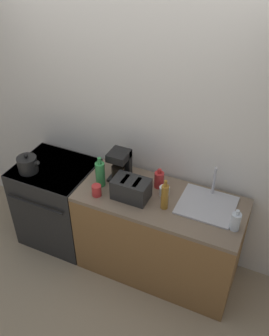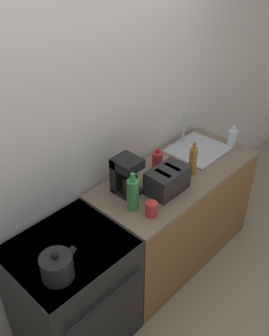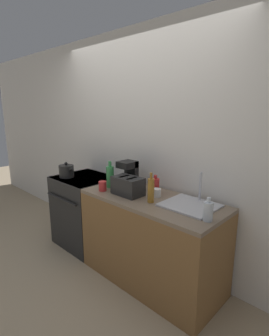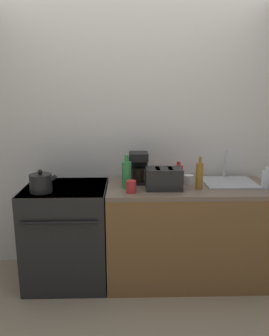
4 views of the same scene
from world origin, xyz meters
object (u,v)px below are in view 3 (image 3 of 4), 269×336
stove (86,210)px  toaster (128,186)px  bottle_clear (208,211)px  bottle_amber (151,190)px  bottle_green (110,176)px  cup_white (156,193)px  coffee_maker (129,173)px  bottle_red (155,185)px  cup_red (103,186)px  kettle (67,171)px

stove → toaster: bearing=-5.5°
toaster → bottle_clear: size_ratio=1.63×
bottle_amber → bottle_clear: (0.58, 0.00, -0.04)m
bottle_green → cup_white: bottle_green is taller
bottle_clear → coffee_maker: bearing=168.6°
bottle_amber → stove: bearing=175.8°
toaster → bottle_red: 0.28m
bottle_clear → bottle_red: same height
cup_white → cup_red: 0.58m
kettle → coffee_maker: bearing=19.0°
cup_white → kettle: bearing=-170.3°
toaster → coffee_maker: coffee_maker is taller
bottle_red → cup_red: bearing=-143.1°
cup_white → bottle_green: bearing=-168.7°
coffee_maker → bottle_red: bearing=2.3°
coffee_maker → bottle_red: coffee_maker is taller
bottle_clear → cup_red: bottle_clear is taller
kettle → bottle_amber: 1.33m
coffee_maker → bottle_clear: coffee_maker is taller
kettle → bottle_amber: size_ratio=0.82×
coffee_maker → bottle_amber: bearing=-23.2°
kettle → bottle_red: 1.22m
bottle_red → toaster: bearing=-124.8°
bottle_green → bottle_amber: (0.62, -0.04, -0.00)m
bottle_green → bottle_amber: size_ratio=1.03×
coffee_maker → bottle_red: 0.38m
kettle → coffee_maker: (0.81, 0.28, 0.07)m
bottle_red → bottle_amber: bearing=-58.9°
coffee_maker → bottle_clear: (1.09, -0.22, -0.07)m
coffee_maker → cup_red: 0.34m
stove → bottle_amber: bearing=-4.2°
bottle_green → cup_white: 0.57m
cup_red → bottle_red: bearing=36.9°
bottle_green → bottle_clear: bearing=-2.1°
bottle_green → stove: bearing=175.6°
bottle_green → bottle_clear: bottle_green is taller
coffee_maker → bottle_green: (-0.11, -0.18, -0.03)m
bottle_clear → toaster: bearing=179.8°
cup_red → bottle_green: bearing=105.3°
stove → coffee_maker: size_ratio=3.17×
bottle_red → bottle_green: bearing=-158.2°
stove → coffee_maker: (0.64, 0.13, 0.58)m
stove → cup_red: bearing=-17.3°
coffee_maker → bottle_amber: same height
stove → coffee_maker: bearing=11.8°
toaster → bottle_green: (-0.32, 0.04, 0.03)m
toaster → bottle_red: bearing=55.2°
toaster → bottle_amber: bearing=-0.6°
toaster → coffee_maker: bearing=134.0°
stove → bottle_amber: bottle_amber is taller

